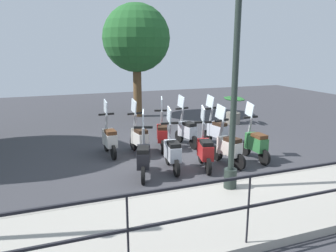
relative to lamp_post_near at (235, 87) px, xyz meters
The scene contains 16 objects.
ground_plane 3.27m from the lamp_post_near, ahead, with size 28.00×28.00×0.00m, color #38383D.
promenade_walkway 2.28m from the lamp_post_near, behind, with size 2.20×20.00×0.15m.
fence_railing 2.23m from the lamp_post_near, behind, with size 0.04×16.03×1.07m.
lamp_post_near is the anchor object (origin of this frame).
tree_distant 8.38m from the lamp_post_near, ahead, with size 2.84×2.84×4.77m.
potted_palm 6.85m from the lamp_post_near, 31.79° to the right, with size 1.06×0.66×1.05m.
scooter_near_0 2.93m from the lamp_post_near, 46.86° to the right, with size 1.23×0.44×1.54m.
scooter_near_1 2.47m from the lamp_post_near, 28.88° to the right, with size 1.22×0.51×1.54m.
scooter_near_2 2.31m from the lamp_post_near, ahead, with size 1.21×0.51×1.54m.
scooter_near_3 2.50m from the lamp_post_near, 20.44° to the left, with size 1.23×0.44×1.54m.
scooter_near_4 2.70m from the lamp_post_near, 42.99° to the left, with size 1.20×0.55×1.54m.
scooter_far_0 3.89m from the lamp_post_near, 23.73° to the right, with size 1.22×0.50×1.54m.
scooter_far_1 3.92m from the lamp_post_near, ahead, with size 1.23×0.47×1.54m.
scooter_far_2 3.79m from the lamp_post_near, ahead, with size 1.20×0.55×1.54m.
scooter_far_3 3.78m from the lamp_post_near, 18.34° to the left, with size 1.23×0.45×1.54m.
scooter_far_4 4.22m from the lamp_post_near, 28.88° to the left, with size 1.23×0.44×1.54m.
Camera 1 is at (-7.84, 3.47, 2.96)m, focal length 35.00 mm.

